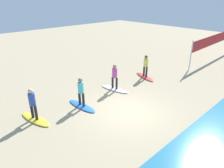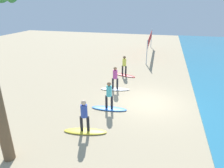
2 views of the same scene
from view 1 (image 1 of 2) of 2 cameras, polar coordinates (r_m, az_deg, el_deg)
The scene contains 10 objects.
ground_plane at distance 11.37m, azimuth 4.29°, elevation -7.50°, with size 60.00×60.00×0.00m, color tan.
surfboard_red at distance 16.01m, azimuth 8.98°, elevation 1.96°, with size 2.10×0.56×0.09m, color red.
surfer_red at distance 15.68m, azimuth 9.20°, elevation 5.33°, with size 0.32×0.45×1.64m.
surfboard_white at distance 13.79m, azimuth 0.70°, elevation -1.37°, with size 2.10×0.56×0.09m, color white.
surfer_white at distance 13.41m, azimuth 0.73°, elevation 2.48°, with size 0.32×0.45×1.64m.
surfboard_blue at distance 11.89m, azimuth -8.23°, elevation -5.95°, with size 2.10×0.56×0.09m, color blue.
surfer_blue at distance 11.44m, azimuth -8.51°, elevation -1.62°, with size 0.32×0.46×1.64m.
surfboard_yellow at distance 11.30m, azimuth -20.25°, elevation -9.01°, with size 2.10×0.56×0.09m, color yellow.
surfer_yellow at distance 10.83m, azimuth -20.98°, elevation -4.55°, with size 0.32×0.45×1.64m.
volleyball_net at distance 22.08m, azimuth 26.06°, elevation 10.57°, with size 9.10×0.36×2.50m.
Camera 1 is at (7.30, 6.47, 5.84)m, focal length 33.42 mm.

